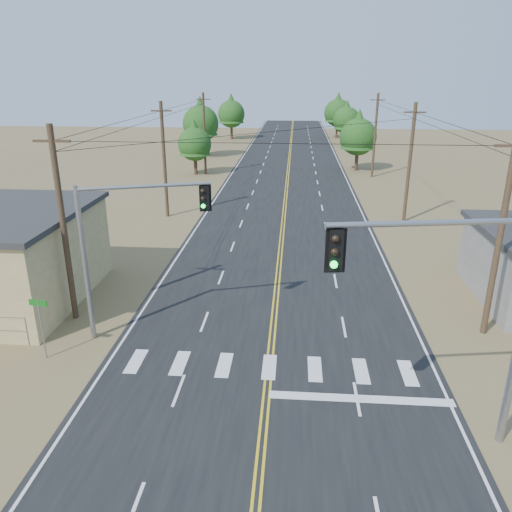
# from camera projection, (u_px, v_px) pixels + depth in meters

# --- Properties ---
(road) EXTENTS (15.00, 200.00, 0.02)m
(road) POSITION_uv_depth(u_px,v_px,m) (283.00, 225.00, 42.55)
(road) COLOR black
(road) RESTS_ON ground
(utility_pole_left_near) EXTENTS (1.80, 0.30, 10.00)m
(utility_pole_left_near) POSITION_uv_depth(u_px,v_px,m) (63.00, 225.00, 24.71)
(utility_pole_left_near) COLOR #4C3826
(utility_pole_left_near) RESTS_ON ground
(utility_pole_left_mid) EXTENTS (1.80, 0.30, 10.00)m
(utility_pole_left_mid) POSITION_uv_depth(u_px,v_px,m) (164.00, 159.00, 43.43)
(utility_pole_left_mid) COLOR #4C3826
(utility_pole_left_mid) RESTS_ON ground
(utility_pole_left_far) EXTENTS (1.80, 0.30, 10.00)m
(utility_pole_left_far) POSITION_uv_depth(u_px,v_px,m) (204.00, 133.00, 62.15)
(utility_pole_left_far) COLOR #4C3826
(utility_pole_left_far) RESTS_ON ground
(utility_pole_right_near) EXTENTS (1.80, 0.30, 10.00)m
(utility_pole_right_near) POSITION_uv_depth(u_px,v_px,m) (500.00, 235.00, 23.17)
(utility_pole_right_near) COLOR #4C3826
(utility_pole_right_near) RESTS_ON ground
(utility_pole_right_mid) EXTENTS (1.80, 0.30, 10.00)m
(utility_pole_right_mid) POSITION_uv_depth(u_px,v_px,m) (410.00, 163.00, 41.89)
(utility_pole_right_mid) COLOR #4C3826
(utility_pole_right_mid) RESTS_ON ground
(utility_pole_right_far) EXTENTS (1.80, 0.30, 10.00)m
(utility_pole_right_far) POSITION_uv_depth(u_px,v_px,m) (375.00, 135.00, 60.60)
(utility_pole_right_far) COLOR #4C3826
(utility_pole_right_far) RESTS_ON ground
(signal_mast_left) EXTENTS (5.87, 2.09, 7.57)m
(signal_mast_left) POSITION_uv_depth(u_px,v_px,m) (121.00, 236.00, 23.09)
(signal_mast_left) COLOR gray
(signal_mast_left) RESTS_ON ground
(signal_mast_right) EXTENTS (6.69, 1.47, 8.30)m
(signal_mast_right) POSITION_uv_depth(u_px,v_px,m) (470.00, 298.00, 15.52)
(signal_mast_right) COLOR gray
(signal_mast_right) RESTS_ON ground
(street_sign) EXTENTS (0.86, 0.16, 2.90)m
(street_sign) POSITION_uv_depth(u_px,v_px,m) (41.00, 320.00, 22.04)
(street_sign) COLOR gray
(street_sign) RESTS_ON ground
(tree_left_near) EXTENTS (4.17, 4.17, 6.95)m
(tree_left_near) POSITION_uv_depth(u_px,v_px,m) (195.00, 141.00, 62.34)
(tree_left_near) COLOR #3F2D1E
(tree_left_near) RESTS_ON ground
(tree_left_mid) EXTENTS (5.44, 5.44, 9.07)m
(tree_left_mid) POSITION_uv_depth(u_px,v_px,m) (201.00, 120.00, 75.41)
(tree_left_mid) COLOR #3F2D1E
(tree_left_mid) RESTS_ON ground
(tree_left_far) EXTENTS (5.20, 5.20, 8.67)m
(tree_left_far) POSITION_uv_depth(u_px,v_px,m) (231.00, 111.00, 96.29)
(tree_left_far) COLOR #3F2D1E
(tree_left_far) RESTS_ON ground
(tree_right_near) EXTENTS (4.78, 4.78, 7.96)m
(tree_right_near) POSITION_uv_depth(u_px,v_px,m) (358.00, 133.00, 64.80)
(tree_right_near) COLOR #3F2D1E
(tree_right_near) RESTS_ON ground
(tree_right_mid) EXTENTS (4.72, 4.72, 7.86)m
(tree_right_mid) POSITION_uv_depth(u_px,v_px,m) (347.00, 117.00, 88.52)
(tree_right_mid) COLOR #3F2D1E
(tree_right_mid) RESTS_ON ground
(tree_right_far) EXTENTS (5.29, 5.29, 8.81)m
(tree_right_far) POSITION_uv_depth(u_px,v_px,m) (338.00, 110.00, 98.12)
(tree_right_far) COLOR #3F2D1E
(tree_right_far) RESTS_ON ground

